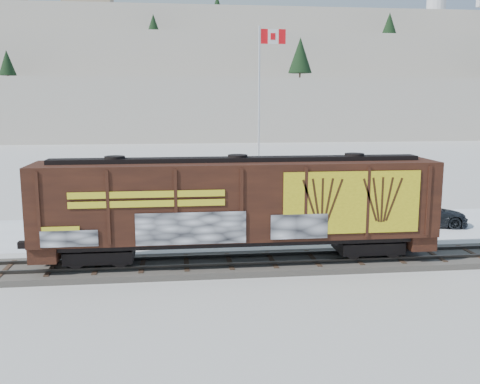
{
  "coord_description": "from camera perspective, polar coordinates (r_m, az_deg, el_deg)",
  "views": [
    {
      "loc": [
        -4.34,
        -23.93,
        7.65
      ],
      "look_at": [
        -1.15,
        3.0,
        3.05
      ],
      "focal_mm": 40.0,
      "sensor_mm": 36.0,
      "label": 1
    }
  ],
  "objects": [
    {
      "name": "hopper_railcar",
      "position": [
        24.51,
        -0.23,
        -1.16
      ],
      "size": [
        18.2,
        3.06,
        4.73
      ],
      "color": "black",
      "rests_on": "rail_track"
    },
    {
      "name": "hillside",
      "position": [
        163.91,
        -5.37,
        11.95
      ],
      "size": [
        360.0,
        110.0,
        93.0
      ],
      "color": "white",
      "rests_on": "ground"
    },
    {
      "name": "flagpole",
      "position": [
        38.2,
        2.17,
        5.38
      ],
      "size": [
        2.3,
        0.9,
        12.78
      ],
      "color": "silver",
      "rests_on": "ground"
    },
    {
      "name": "rail_track",
      "position": [
        25.45,
        3.39,
        -7.53
      ],
      "size": [
        50.0,
        3.4,
        0.43
      ],
      "color": "#59544C",
      "rests_on": "ground"
    },
    {
      "name": "parking_strip",
      "position": [
        32.63,
        1.07,
        -3.9
      ],
      "size": [
        40.0,
        8.0,
        0.03
      ],
      "primitive_type": "cube",
      "color": "white",
      "rests_on": "ground"
    },
    {
      "name": "car_white",
      "position": [
        30.8,
        2.79,
        -3.22
      ],
      "size": [
        4.89,
        2.36,
        1.54
      ],
      "primitive_type": "imported",
      "rotation": [
        0.0,
        0.0,
        1.73
      ],
      "color": "white",
      "rests_on": "parking_strip"
    },
    {
      "name": "car_silver",
      "position": [
        32.19,
        -12.88,
        -2.98
      ],
      "size": [
        4.54,
        2.66,
        1.45
      ],
      "primitive_type": "imported",
      "rotation": [
        0.0,
        0.0,
        1.33
      ],
      "color": "#A3A6AA",
      "rests_on": "parking_strip"
    },
    {
      "name": "ground",
      "position": [
        25.49,
        3.38,
        -7.84
      ],
      "size": [
        500.0,
        500.0,
        0.0
      ],
      "primitive_type": "plane",
      "color": "white",
      "rests_on": "ground"
    },
    {
      "name": "car_dark",
      "position": [
        35.04,
        18.91,
        -2.16
      ],
      "size": [
        5.65,
        3.2,
        1.55
      ],
      "primitive_type": "imported",
      "rotation": [
        0.0,
        0.0,
        1.37
      ],
      "color": "black",
      "rests_on": "parking_strip"
    }
  ]
}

